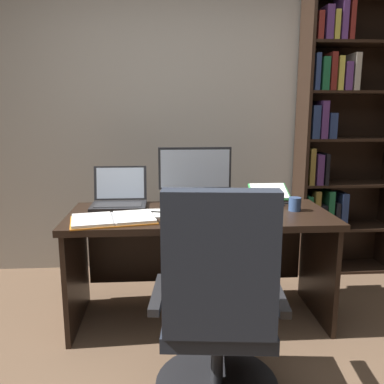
# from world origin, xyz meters

# --- Properties ---
(wall_back) EXTENTS (5.31, 0.12, 2.70)m
(wall_back) POSITION_xyz_m (0.00, 1.97, 1.35)
(wall_back) COLOR #B2ADA3
(wall_back) RESTS_ON ground
(desk) EXTENTS (1.64, 0.68, 0.72)m
(desk) POSITION_xyz_m (0.01, 1.03, 0.52)
(desk) COLOR black
(desk) RESTS_ON ground
(bookshelf) EXTENTS (0.81, 0.31, 2.25)m
(bookshelf) POSITION_xyz_m (1.22, 1.74, 1.12)
(bookshelf) COLOR black
(bookshelf) RESTS_ON ground
(office_chair) EXTENTS (0.64, 0.60, 1.05)m
(office_chair) POSITION_xyz_m (0.03, 0.15, 0.44)
(office_chair) COLOR #232326
(office_chair) RESTS_ON ground
(monitor) EXTENTS (0.49, 0.16, 0.39)m
(monitor) POSITION_xyz_m (0.00, 1.17, 0.92)
(monitor) COLOR #232326
(monitor) RESTS_ON desk
(laptop) EXTENTS (0.36, 0.30, 0.25)m
(laptop) POSITION_xyz_m (-0.51, 1.17, 0.78)
(laptop) COLOR #232326
(laptop) RESTS_ON desk
(keyboard) EXTENTS (0.42, 0.15, 0.02)m
(keyboard) POSITION_xyz_m (0.00, 0.84, 0.73)
(keyboard) COLOR #232326
(keyboard) RESTS_ON desk
(computer_mouse) EXTENTS (0.06, 0.10, 0.04)m
(computer_mouse) POSITION_xyz_m (0.30, 0.84, 0.74)
(computer_mouse) COLOR #232326
(computer_mouse) RESTS_ON desk
(reading_stand_with_book) EXTENTS (0.27, 0.25, 0.12)m
(reading_stand_with_book) POSITION_xyz_m (0.53, 1.22, 0.78)
(reading_stand_with_book) COLOR #232326
(reading_stand_with_book) RESTS_ON desk
(open_binder) EXTENTS (0.53, 0.39, 0.02)m
(open_binder) POSITION_xyz_m (-0.50, 0.79, 0.73)
(open_binder) COLOR orange
(open_binder) RESTS_ON desk
(notepad) EXTENTS (0.16, 0.21, 0.01)m
(notepad) POSITION_xyz_m (-0.25, 0.93, 0.73)
(notepad) COLOR white
(notepad) RESTS_ON desk
(pen) EXTENTS (0.14, 0.05, 0.01)m
(pen) POSITION_xyz_m (-0.23, 0.93, 0.74)
(pen) COLOR black
(pen) RESTS_ON notepad
(coffee_mug) EXTENTS (0.08, 0.08, 0.09)m
(coffee_mug) POSITION_xyz_m (0.63, 0.96, 0.77)
(coffee_mug) COLOR #334C7A
(coffee_mug) RESTS_ON desk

